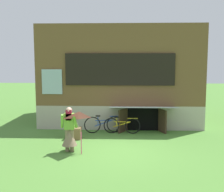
% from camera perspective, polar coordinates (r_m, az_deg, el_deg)
% --- Properties ---
extents(ground_plane, '(60.00, 60.00, 0.00)m').
position_cam_1_polar(ground_plane, '(10.06, 1.29, -10.89)').
color(ground_plane, '#4C7F33').
extents(log_house, '(7.55, 6.37, 4.71)m').
position_cam_1_polar(log_house, '(15.21, 1.71, 4.24)').
color(log_house, '#ADA393').
rests_on(log_house, ground_plane).
extents(person, '(0.61, 0.52, 1.54)m').
position_cam_1_polar(person, '(9.95, -8.50, -7.31)').
color(person, '#7F6B51').
rests_on(person, ground_plane).
extents(kite, '(0.84, 0.89, 1.36)m').
position_cam_1_polar(kite, '(9.28, -6.54, -5.13)').
color(kite, '#E54C7F').
rests_on(kite, ground_plane).
extents(bicycle_yellow, '(1.58, 0.14, 0.72)m').
position_cam_1_polar(bicycle_yellow, '(12.28, 1.97, -5.88)').
color(bicycle_yellow, black).
rests_on(bicycle_yellow, ground_plane).
extents(bicycle_blue, '(1.66, 0.38, 0.77)m').
position_cam_1_polar(bicycle_blue, '(12.41, -1.69, -5.64)').
color(bicycle_blue, black).
rests_on(bicycle_blue, ground_plane).
extents(wooden_crate, '(0.54, 0.46, 0.45)m').
position_cam_1_polar(wooden_crate, '(11.60, -7.54, -7.35)').
color(wooden_crate, brown).
rests_on(wooden_crate, ground_plane).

